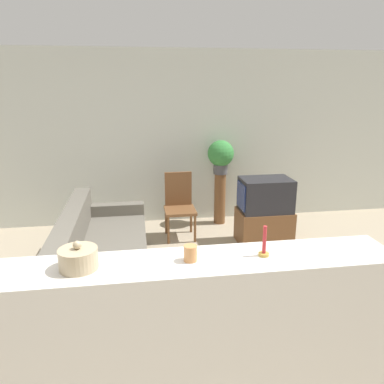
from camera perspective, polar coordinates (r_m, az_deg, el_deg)
The scene contains 12 objects.
ground_plane at distance 3.30m, azimuth -3.56°, elevation -25.30°, with size 14.00×14.00×0.00m, color tan.
wall_back at distance 5.96m, azimuth -6.82°, elevation 8.02°, with size 9.00×0.06×2.70m.
couch at distance 4.38m, azimuth -13.43°, elevation -9.69°, with size 0.90×2.06×0.85m.
tv_stand at distance 5.42m, azimuth 10.89°, elevation -5.16°, with size 0.74×0.50×0.48m.
television at distance 5.27m, azimuth 11.09°, elevation -0.41°, with size 0.70×0.48×0.46m.
wooden_chair at distance 5.46m, azimuth -1.95°, elevation -1.67°, with size 0.44×0.44×0.95m.
plant_stand at distance 6.02m, azimuth 4.26°, elevation -1.00°, with size 0.18×0.18×0.82m.
potted_plant at distance 5.85m, azimuth 4.40°, elevation 5.65°, with size 0.41×0.41×0.53m.
foreground_counter at distance 2.71m, azimuth -3.12°, elevation -21.01°, with size 3.00×0.44×1.09m.
decorative_bowl at distance 2.41m, azimuth -16.93°, elevation -9.66°, with size 0.24×0.24×0.18m.
candle_jar at distance 2.41m, azimuth -0.25°, elevation -9.31°, with size 0.09×0.09×0.10m.
candlestick at distance 2.51m, azimuth 10.93°, elevation -8.17°, with size 0.07×0.07×0.21m.
Camera 1 is at (-0.19, -2.46, 2.18)m, focal length 35.00 mm.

